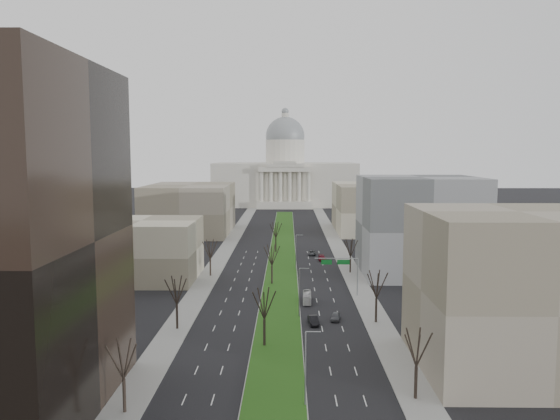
# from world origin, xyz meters

# --- Properties ---
(ground) EXTENTS (600.00, 600.00, 0.00)m
(ground) POSITION_xyz_m (0.00, 120.00, 0.00)
(ground) COLOR black
(ground) RESTS_ON ground
(median) EXTENTS (8.00, 222.03, 0.20)m
(median) POSITION_xyz_m (0.00, 118.99, 0.10)
(median) COLOR #999993
(median) RESTS_ON ground
(sidewalk_left) EXTENTS (5.00, 330.00, 0.15)m
(sidewalk_left) POSITION_xyz_m (-17.50, 95.00, 0.07)
(sidewalk_left) COLOR gray
(sidewalk_left) RESTS_ON ground
(sidewalk_right) EXTENTS (5.00, 330.00, 0.15)m
(sidewalk_right) POSITION_xyz_m (17.50, 95.00, 0.07)
(sidewalk_right) COLOR gray
(sidewalk_right) RESTS_ON ground
(capitol) EXTENTS (80.00, 46.00, 55.00)m
(capitol) POSITION_xyz_m (0.00, 269.59, 16.31)
(capitol) COLOR beige
(capitol) RESTS_ON ground
(building_beige_left) EXTENTS (26.00, 22.00, 14.00)m
(building_beige_left) POSITION_xyz_m (-33.00, 85.00, 7.00)
(building_beige_left) COLOR gray
(building_beige_left) RESTS_ON ground
(building_tan_right) EXTENTS (26.00, 24.00, 22.00)m
(building_tan_right) POSITION_xyz_m (33.00, 32.00, 11.00)
(building_tan_right) COLOR gray
(building_tan_right) RESTS_ON ground
(building_grey_right) EXTENTS (28.00, 26.00, 24.00)m
(building_grey_right) POSITION_xyz_m (34.00, 92.00, 12.00)
(building_grey_right) COLOR slate
(building_grey_right) RESTS_ON ground
(building_far_left) EXTENTS (30.00, 40.00, 18.00)m
(building_far_left) POSITION_xyz_m (-35.00, 160.00, 9.00)
(building_far_left) COLOR gray
(building_far_left) RESTS_ON ground
(building_far_right) EXTENTS (30.00, 40.00, 18.00)m
(building_far_right) POSITION_xyz_m (35.00, 165.00, 9.00)
(building_far_right) COLOR gray
(building_far_right) RESTS_ON ground
(tree_left_near) EXTENTS (5.10, 5.10, 9.18)m
(tree_left_near) POSITION_xyz_m (-17.20, 18.00, 6.61)
(tree_left_near) COLOR black
(tree_left_near) RESTS_ON ground
(tree_left_mid) EXTENTS (5.40, 5.40, 9.72)m
(tree_left_mid) POSITION_xyz_m (-17.20, 48.00, 7.00)
(tree_left_mid) COLOR black
(tree_left_mid) RESTS_ON ground
(tree_left_far) EXTENTS (5.28, 5.28, 9.50)m
(tree_left_far) POSITION_xyz_m (-17.20, 88.00, 6.84)
(tree_left_far) COLOR black
(tree_left_far) RESTS_ON ground
(tree_right_near) EXTENTS (5.16, 5.16, 9.29)m
(tree_right_near) POSITION_xyz_m (17.20, 22.00, 6.69)
(tree_right_near) COLOR black
(tree_right_near) RESTS_ON ground
(tree_right_mid) EXTENTS (5.52, 5.52, 9.94)m
(tree_right_mid) POSITION_xyz_m (17.20, 52.00, 7.16)
(tree_right_mid) COLOR black
(tree_right_mid) RESTS_ON ground
(tree_right_far) EXTENTS (5.04, 5.04, 9.07)m
(tree_right_far) POSITION_xyz_m (17.20, 92.00, 6.53)
(tree_right_far) COLOR black
(tree_right_far) RESTS_ON ground
(tree_median_a) EXTENTS (5.40, 5.40, 9.72)m
(tree_median_a) POSITION_xyz_m (-2.00, 40.00, 7.00)
(tree_median_a) COLOR black
(tree_median_a) RESTS_ON ground
(tree_median_b) EXTENTS (5.40, 5.40, 9.72)m
(tree_median_b) POSITION_xyz_m (-2.00, 80.00, 7.00)
(tree_median_b) COLOR black
(tree_median_b) RESTS_ON ground
(tree_median_c) EXTENTS (5.40, 5.40, 9.72)m
(tree_median_c) POSITION_xyz_m (-2.00, 120.00, 7.00)
(tree_median_c) COLOR black
(tree_median_c) RESTS_ON ground
(streetlamp_median_a) EXTENTS (1.90, 0.20, 9.16)m
(streetlamp_median_a) POSITION_xyz_m (3.76, 20.00, 4.81)
(streetlamp_median_a) COLOR gray
(streetlamp_median_a) RESTS_ON ground
(streetlamp_median_b) EXTENTS (1.90, 0.20, 9.16)m
(streetlamp_median_b) POSITION_xyz_m (3.76, 55.00, 4.81)
(streetlamp_median_b) COLOR gray
(streetlamp_median_b) RESTS_ON ground
(streetlamp_median_c) EXTENTS (1.90, 0.20, 9.16)m
(streetlamp_median_c) POSITION_xyz_m (3.76, 95.00, 4.81)
(streetlamp_median_c) COLOR gray
(streetlamp_median_c) RESTS_ON ground
(mast_arm_signs) EXTENTS (9.12, 0.24, 8.09)m
(mast_arm_signs) POSITION_xyz_m (13.49, 70.03, 6.11)
(mast_arm_signs) COLOR gray
(mast_arm_signs) RESTS_ON ground
(car_grey_near) EXTENTS (2.17, 4.08, 1.32)m
(car_grey_near) POSITION_xyz_m (10.22, 53.41, 0.66)
(car_grey_near) COLOR #53555B
(car_grey_near) RESTS_ON ground
(car_black) EXTENTS (2.02, 4.59, 1.47)m
(car_black) POSITION_xyz_m (6.10, 50.94, 0.73)
(car_black) COLOR black
(car_black) RESTS_ON ground
(car_red) EXTENTS (2.15, 4.91, 1.40)m
(car_red) POSITION_xyz_m (11.13, 107.72, 0.70)
(car_red) COLOR maroon
(car_red) RESTS_ON ground
(car_grey_far) EXTENTS (2.50, 4.73, 1.27)m
(car_grey_far) POSITION_xyz_m (8.75, 115.70, 0.63)
(car_grey_far) COLOR #434549
(car_grey_far) RESTS_ON ground
(box_van) EXTENTS (1.83, 6.92, 1.91)m
(box_van) POSITION_xyz_m (5.50, 65.15, 0.96)
(box_van) COLOR white
(box_van) RESTS_ON ground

